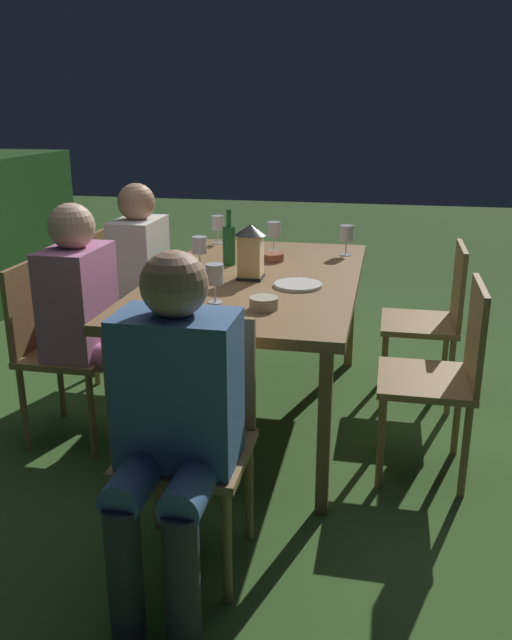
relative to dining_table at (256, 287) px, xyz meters
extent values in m
plane|color=#385B28|center=(0.00, 0.00, -0.70)|extent=(16.00, 16.00, 0.00)
cube|color=olive|center=(0.00, 0.00, 0.03)|extent=(1.75, 1.00, 0.04)
cube|color=olive|center=(-0.80, -0.43, -0.35)|extent=(0.05, 0.05, 0.71)
cube|color=olive|center=(0.80, -0.43, -0.35)|extent=(0.05, 0.05, 0.71)
cube|color=olive|center=(-0.80, 0.43, -0.35)|extent=(0.05, 0.05, 0.71)
cube|color=olive|center=(0.80, 0.43, -0.35)|extent=(0.05, 0.05, 0.71)
cube|color=#937047|center=(0.39, -0.82, -0.27)|extent=(0.42, 0.40, 0.03)
cube|color=#937047|center=(0.39, -1.01, -0.04)|extent=(0.40, 0.02, 0.42)
cylinder|color=#937047|center=(0.21, -0.65, -0.49)|extent=(0.03, 0.03, 0.42)
cylinder|color=#937047|center=(0.57, -0.65, -0.49)|extent=(0.03, 0.03, 0.42)
cylinder|color=#937047|center=(0.21, -0.99, -0.49)|extent=(0.03, 0.03, 0.42)
cylinder|color=#937047|center=(0.57, -0.99, -0.49)|extent=(0.03, 0.03, 0.42)
cube|color=#937047|center=(-0.39, 0.82, -0.27)|extent=(0.42, 0.40, 0.03)
cube|color=#937047|center=(-0.39, 1.01, -0.04)|extent=(0.40, 0.03, 0.42)
cylinder|color=#937047|center=(-0.21, 0.65, -0.49)|extent=(0.03, 0.03, 0.42)
cylinder|color=#937047|center=(-0.57, 0.65, -0.49)|extent=(0.03, 0.03, 0.42)
cylinder|color=#937047|center=(-0.21, 0.99, -0.49)|extent=(0.03, 0.03, 0.42)
cylinder|color=#937047|center=(-0.57, 0.99, -0.49)|extent=(0.03, 0.03, 0.42)
cube|color=#C675A3|center=(-0.39, 0.76, 0.00)|extent=(0.38, 0.24, 0.50)
sphere|color=#D1A889|center=(-0.39, 0.76, 0.34)|extent=(0.21, 0.21, 0.21)
cylinder|color=#C675A3|center=(-0.30, 0.62, -0.24)|extent=(0.13, 0.36, 0.13)
cylinder|color=#C675A3|center=(-0.48, 0.62, -0.24)|extent=(0.13, 0.36, 0.13)
cylinder|color=#333338|center=(-0.30, 0.46, -0.48)|extent=(0.11, 0.11, 0.45)
cylinder|color=#333338|center=(-0.48, 0.46, -0.48)|extent=(0.11, 0.11, 0.45)
cube|color=#937047|center=(-1.19, 0.00, -0.27)|extent=(0.40, 0.42, 0.03)
cube|color=#937047|center=(-1.01, 0.00, -0.04)|extent=(0.03, 0.40, 0.42)
cylinder|color=#937047|center=(-1.36, -0.18, -0.49)|extent=(0.03, 0.03, 0.42)
cylinder|color=#937047|center=(-1.36, 0.18, -0.49)|extent=(0.03, 0.03, 0.42)
cylinder|color=#937047|center=(-1.02, -0.18, -0.49)|extent=(0.03, 0.03, 0.42)
cylinder|color=#937047|center=(-1.02, 0.18, -0.49)|extent=(0.03, 0.03, 0.42)
cube|color=#426699|center=(-1.25, 0.00, 0.00)|extent=(0.24, 0.38, 0.50)
sphere|color=tan|center=(-1.25, 0.00, 0.34)|extent=(0.21, 0.21, 0.21)
cylinder|color=#426699|center=(-1.39, -0.09, -0.24)|extent=(0.36, 0.13, 0.13)
cylinder|color=#426699|center=(-1.39, 0.09, -0.24)|extent=(0.36, 0.13, 0.13)
cylinder|color=#333338|center=(-1.55, -0.09, -0.48)|extent=(0.11, 0.11, 0.45)
cylinder|color=#333338|center=(-1.55, 0.09, -0.48)|extent=(0.11, 0.11, 0.45)
cube|color=#937047|center=(0.39, 0.82, -0.27)|extent=(0.42, 0.40, 0.03)
cube|color=#937047|center=(0.39, 1.01, -0.04)|extent=(0.40, 0.03, 0.42)
cylinder|color=#937047|center=(0.57, 0.65, -0.49)|extent=(0.03, 0.03, 0.42)
cylinder|color=#937047|center=(0.21, 0.65, -0.49)|extent=(0.03, 0.03, 0.42)
cylinder|color=#937047|center=(0.57, 0.99, -0.49)|extent=(0.03, 0.03, 0.42)
cylinder|color=#937047|center=(0.21, 0.99, -0.49)|extent=(0.03, 0.03, 0.42)
cube|color=white|center=(0.39, 0.76, 0.00)|extent=(0.38, 0.24, 0.50)
sphere|color=tan|center=(0.39, 0.76, 0.34)|extent=(0.21, 0.21, 0.21)
cylinder|color=white|center=(0.48, 0.62, -0.24)|extent=(0.13, 0.36, 0.13)
cylinder|color=white|center=(0.30, 0.62, -0.24)|extent=(0.13, 0.36, 0.13)
cylinder|color=#333338|center=(0.48, 0.46, -0.48)|extent=(0.11, 0.11, 0.45)
cylinder|color=#333338|center=(0.30, 0.46, -0.48)|extent=(0.11, 0.11, 0.45)
cube|color=#937047|center=(-0.39, -0.82, -0.27)|extent=(0.42, 0.40, 0.03)
cube|color=#937047|center=(-0.39, -1.01, -0.04)|extent=(0.40, 0.02, 0.42)
cylinder|color=#937047|center=(-0.57, -0.65, -0.49)|extent=(0.03, 0.03, 0.42)
cylinder|color=#937047|center=(-0.21, -0.65, -0.49)|extent=(0.03, 0.03, 0.42)
cylinder|color=#937047|center=(-0.57, -0.99, -0.49)|extent=(0.03, 0.03, 0.42)
cylinder|color=#937047|center=(-0.21, -0.99, -0.49)|extent=(0.03, 0.03, 0.42)
cube|color=black|center=(-0.05, 0.02, 0.06)|extent=(0.12, 0.12, 0.01)
cube|color=#F9D17A|center=(-0.05, 0.02, 0.17)|extent=(0.11, 0.11, 0.20)
cone|color=black|center=(-0.05, 0.02, 0.29)|extent=(0.15, 0.15, 0.05)
cylinder|color=#1E5B2D|center=(0.22, 0.19, 0.15)|extent=(0.07, 0.07, 0.20)
cylinder|color=#1E5B2D|center=(0.22, 0.19, 0.30)|extent=(0.03, 0.03, 0.09)
cylinder|color=silver|center=(0.09, 0.31, 0.06)|extent=(0.06, 0.06, 0.00)
cylinder|color=silver|center=(0.09, 0.31, 0.10)|extent=(0.01, 0.01, 0.08)
cylinder|color=silver|center=(0.09, 0.31, 0.18)|extent=(0.08, 0.08, 0.08)
cylinder|color=maroon|center=(0.09, 0.31, 0.16)|extent=(0.07, 0.07, 0.03)
cylinder|color=silver|center=(-0.48, 0.08, 0.06)|extent=(0.06, 0.06, 0.00)
cylinder|color=silver|center=(-0.48, 0.08, 0.10)|extent=(0.01, 0.01, 0.08)
cylinder|color=silver|center=(-0.48, 0.08, 0.18)|extent=(0.08, 0.08, 0.08)
cylinder|color=maroon|center=(-0.48, 0.08, 0.16)|extent=(0.07, 0.07, 0.03)
cylinder|color=silver|center=(0.57, -0.40, 0.06)|extent=(0.06, 0.06, 0.00)
cylinder|color=silver|center=(0.57, -0.40, 0.10)|extent=(0.01, 0.01, 0.08)
cylinder|color=silver|center=(0.57, -0.40, 0.18)|extent=(0.08, 0.08, 0.08)
cylinder|color=maroon|center=(0.57, -0.40, 0.16)|extent=(0.07, 0.07, 0.03)
cylinder|color=silver|center=(0.60, 0.02, 0.06)|extent=(0.06, 0.06, 0.00)
cylinder|color=silver|center=(0.60, 0.02, 0.10)|extent=(0.01, 0.01, 0.08)
cylinder|color=silver|center=(0.60, 0.02, 0.18)|extent=(0.08, 0.08, 0.08)
cylinder|color=maroon|center=(0.60, 0.02, 0.16)|extent=(0.07, 0.07, 0.03)
cylinder|color=silver|center=(0.75, 0.39, 0.06)|extent=(0.06, 0.06, 0.00)
cylinder|color=silver|center=(0.75, 0.39, 0.10)|extent=(0.01, 0.01, 0.08)
cylinder|color=silver|center=(0.75, 0.39, 0.18)|extent=(0.08, 0.08, 0.08)
cylinder|color=maroon|center=(0.75, 0.39, 0.16)|extent=(0.07, 0.07, 0.03)
cylinder|color=white|center=(-0.15, -0.23, 0.06)|extent=(0.23, 0.23, 0.01)
cylinder|color=silver|center=(-0.34, 0.32, 0.06)|extent=(0.24, 0.24, 0.01)
cylinder|color=#9E5138|center=(0.35, -0.02, 0.08)|extent=(0.13, 0.13, 0.04)
cylinder|color=#424C1E|center=(0.35, -0.02, 0.08)|extent=(0.11, 0.11, 0.01)
cylinder|color=#BCAD8E|center=(-0.53, -0.14, 0.08)|extent=(0.12, 0.12, 0.05)
cylinder|color=tan|center=(-0.53, -0.14, 0.09)|extent=(0.10, 0.10, 0.02)
cylinder|color=#9E5138|center=(-0.67, 0.19, 0.08)|extent=(0.16, 0.16, 0.05)
cylinder|color=#477533|center=(-0.67, 0.19, 0.09)|extent=(0.13, 0.13, 0.02)
camera|label=1|loc=(-3.08, -0.62, 0.86)|focal=36.85mm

